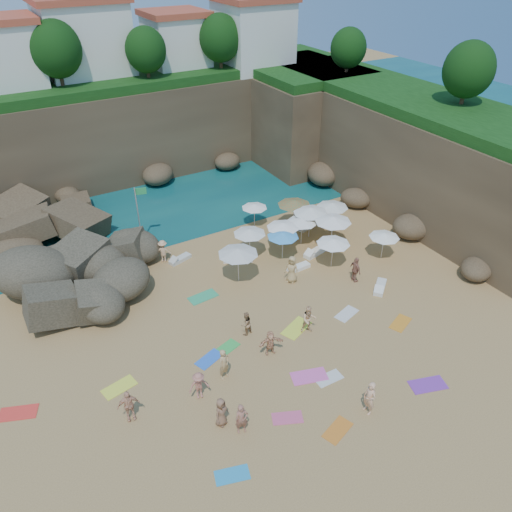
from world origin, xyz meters
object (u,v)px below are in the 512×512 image
person_stand_2 (163,251)px  rock_outcrop (97,297)px  parasol_1 (283,225)px  parasol_2 (250,232)px  flag_pole (139,208)px  person_stand_4 (292,269)px  lounger_0 (180,259)px  person_stand_1 (246,324)px  parasol_0 (302,220)px  person_stand_3 (355,270)px  person_stand_5 (115,280)px  person_stand_6 (370,398)px  person_stand_0 (224,364)px

person_stand_2 → rock_outcrop: bearing=44.2°
parasol_1 → parasol_2: (-2.43, 0.49, -0.04)m
flag_pole → person_stand_4: size_ratio=2.29×
lounger_0 → person_stand_1: (0.28, -8.91, 0.62)m
parasol_0 → parasol_1: size_ratio=0.97×
parasol_1 → person_stand_3: bearing=-70.7°
person_stand_5 → parasol_0: bearing=-23.3°
parasol_0 → person_stand_2: parasol_0 is taller
parasol_2 → person_stand_6: (-1.95, -14.81, -1.03)m
person_stand_0 → person_stand_3: person_stand_0 is taller
flag_pole → lounger_0: (1.31, -3.77, -2.69)m
flag_pole → lounger_0: flag_pole is taller
parasol_0 → parasol_2: 4.13m
lounger_0 → person_stand_3: size_ratio=0.91×
person_stand_3 → person_stand_1: bearing=102.7°
person_stand_1 → person_stand_0: bearing=28.9°
parasol_0 → person_stand_5: parasol_0 is taller
lounger_0 → person_stand_5: bearing=176.7°
flag_pole → parasol_1: (8.28, -6.15, -0.80)m
person_stand_4 → person_stand_5: person_stand_4 is taller
parasol_1 → person_stand_0: 12.87m
flag_pole → person_stand_6: (3.90, -20.47, -1.87)m
person_stand_2 → person_stand_5: 4.30m
lounger_0 → person_stand_4: bearing=-65.9°
parasol_0 → lounger_0: parasol_0 is taller
parasol_1 → person_stand_2: 8.55m
flag_pole → lounger_0: 4.81m
flag_pole → person_stand_3: flag_pole is taller
flag_pole → parasol_0: bearing=-31.7°
rock_outcrop → parasol_0: size_ratio=3.75×
parasol_1 → rock_outcrop: bearing=174.8°
parasol_0 → parasol_1: parasol_1 is taller
rock_outcrop → person_stand_1: rock_outcrop is taller
rock_outcrop → flag_pole: size_ratio=1.92×
rock_outcrop → person_stand_1: (6.45, -7.72, 0.75)m
person_stand_3 → rock_outcrop: bearing=72.7°
parasol_2 → person_stand_0: size_ratio=1.24×
person_stand_0 → person_stand_3: size_ratio=1.01×
parasol_1 → person_stand_4: (-1.62, -3.60, -1.06)m
parasol_2 → person_stand_4: size_ratio=1.18×
parasol_0 → person_stand_3: bearing=-86.8°
person_stand_3 → person_stand_6: size_ratio=0.96×
person_stand_5 → rock_outcrop: bearing=157.9°
person_stand_3 → person_stand_6: bearing=150.7°
flag_pole → person_stand_1: (1.59, -12.68, -2.07)m
parasol_1 → person_stand_0: (-9.27, -8.85, -1.10)m
flag_pole → person_stand_0: flag_pole is taller
person_stand_1 → person_stand_6: (2.31, -7.79, 0.21)m
person_stand_0 → person_stand_4: (7.66, 5.25, 0.04)m
flag_pole → parasol_2: (5.85, -5.66, -0.84)m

